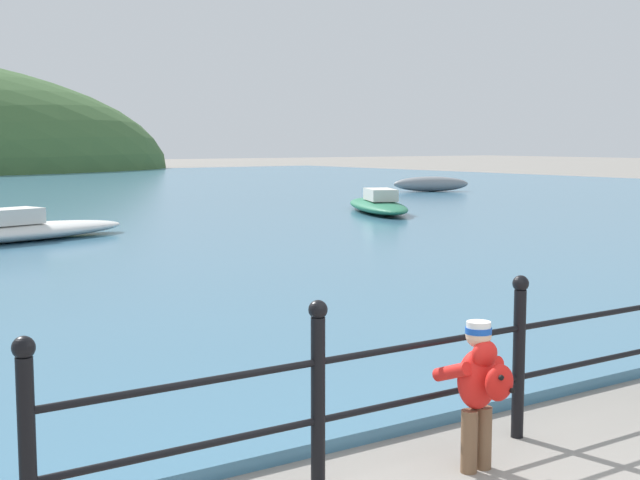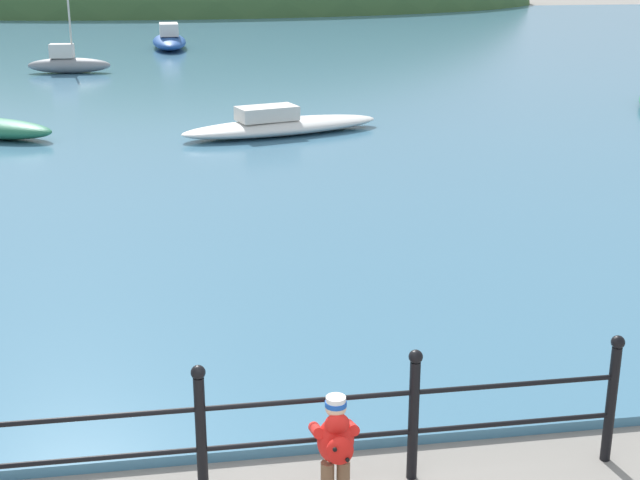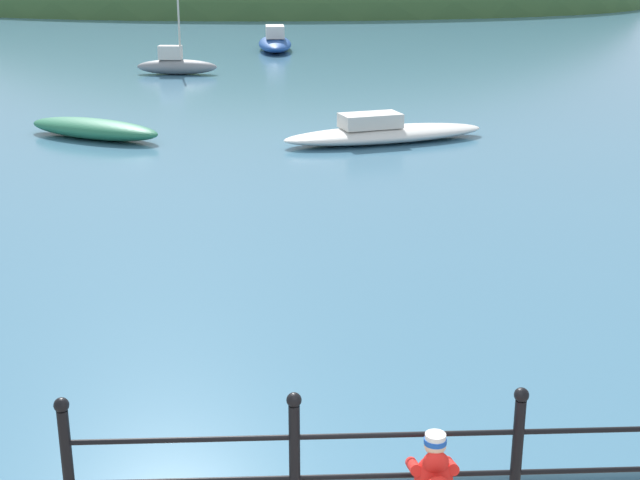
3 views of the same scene
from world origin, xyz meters
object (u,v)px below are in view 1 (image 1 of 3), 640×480
at_px(boat_twin_mast, 21,230).
at_px(boat_mid_harbor, 378,205).
at_px(boat_nearest_quay, 431,184).
at_px(child_in_coat, 480,382).

xyz_separation_m(boat_twin_mast, boat_mid_harbor, (10.83, 1.64, 0.01)).
height_order(boat_twin_mast, boat_mid_harbor, boat_mid_harbor).
bearing_deg(boat_mid_harbor, boat_twin_mast, -171.37).
height_order(boat_twin_mast, boat_nearest_quay, boat_twin_mast).
xyz_separation_m(boat_twin_mast, boat_nearest_quay, (19.54, 9.12, 0.09)).
bearing_deg(child_in_coat, boat_mid_harbor, 53.59).
height_order(child_in_coat, boat_nearest_quay, child_in_coat).
distance_m(child_in_coat, boat_mid_harbor, 20.42).
distance_m(boat_mid_harbor, boat_nearest_quay, 11.48).
bearing_deg(boat_twin_mast, boat_nearest_quay, 25.02).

